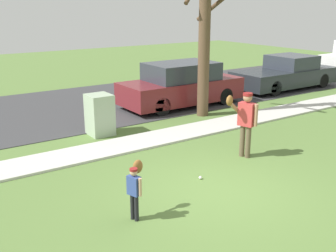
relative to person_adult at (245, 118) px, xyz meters
name	(u,v)px	position (x,y,z in m)	size (l,w,h in m)	color
ground_plane	(134,145)	(-1.85, 2.34, -1.04)	(48.00, 48.00, 0.00)	#567538
sidewalk_strip	(133,143)	(-1.85, 2.44, -1.01)	(36.00, 1.20, 0.06)	beige
road_surface	(67,108)	(-1.85, 7.44, -1.03)	(36.00, 6.80, 0.02)	#38383A
person_adult	(245,118)	(0.00, 0.00, 0.00)	(0.79, 0.57, 1.66)	brown
person_child	(135,183)	(-3.81, -1.14, -0.36)	(0.44, 0.49, 1.04)	black
baseball	(200,178)	(-1.77, -0.47, -1.01)	(0.07, 0.07, 0.07)	white
utility_cabinet	(100,115)	(-2.18, 3.78, -0.43)	(0.68, 0.73, 1.22)	#9EB293
street_tree_near	(205,28)	(1.72, 3.76, 1.95)	(1.85, 1.89, 5.66)	brown
parked_suv_maroon	(181,85)	(1.93, 5.33, -0.25)	(4.70, 1.90, 1.63)	maroon
parked_pickup_dark	(286,74)	(7.83, 5.31, -0.37)	(5.20, 1.95, 1.48)	#23282D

